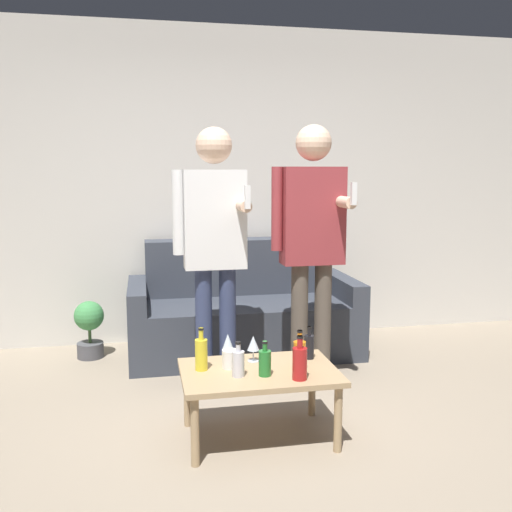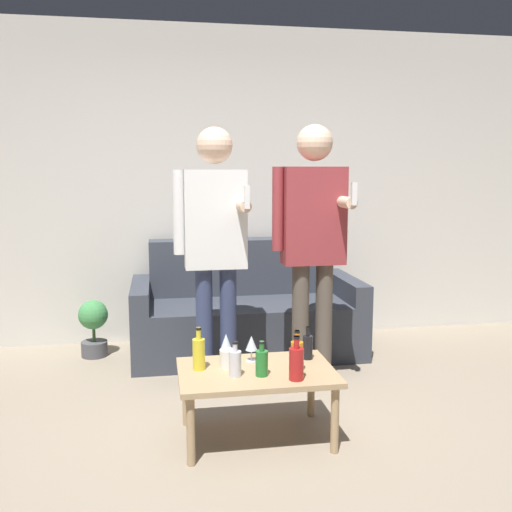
# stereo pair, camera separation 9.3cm
# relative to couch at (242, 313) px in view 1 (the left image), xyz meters

# --- Properties ---
(ground_plane) EXTENTS (16.00, 16.00, 0.00)m
(ground_plane) POSITION_rel_couch_xyz_m (-0.12, -1.87, -0.32)
(ground_plane) COLOR gray
(wall_back) EXTENTS (8.00, 0.06, 2.70)m
(wall_back) POSITION_rel_couch_xyz_m (-0.12, 0.46, 1.03)
(wall_back) COLOR silver
(wall_back) RESTS_ON ground_plane
(couch) EXTENTS (1.83, 0.86, 0.91)m
(couch) POSITION_rel_couch_xyz_m (0.00, 0.00, 0.00)
(couch) COLOR #383D47
(couch) RESTS_ON ground_plane
(coffee_table) EXTENTS (0.86, 0.57, 0.40)m
(coffee_table) POSITION_rel_couch_xyz_m (-0.18, -1.57, 0.03)
(coffee_table) COLOR tan
(coffee_table) RESTS_ON ground_plane
(bottle_orange) EXTENTS (0.07, 0.07, 0.19)m
(bottle_orange) POSITION_rel_couch_xyz_m (-0.17, -1.66, 0.15)
(bottle_orange) COLOR #23752D
(bottle_orange) RESTS_ON coffee_table
(bottle_green) EXTENTS (0.07, 0.07, 0.23)m
(bottle_green) POSITION_rel_couch_xyz_m (0.03, -1.63, 0.17)
(bottle_green) COLOR orange
(bottle_green) RESTS_ON coffee_table
(bottle_dark) EXTENTS (0.07, 0.07, 0.19)m
(bottle_dark) POSITION_rel_couch_xyz_m (-0.31, -1.64, 0.15)
(bottle_dark) COLOR silver
(bottle_dark) RESTS_ON coffee_table
(bottle_yellow) EXTENTS (0.08, 0.08, 0.24)m
(bottle_yellow) POSITION_rel_couch_xyz_m (-0.00, -1.75, 0.17)
(bottle_yellow) COLOR #B21E1E
(bottle_yellow) RESTS_ON coffee_table
(bottle_red) EXTENTS (0.06, 0.06, 0.19)m
(bottle_red) POSITION_rel_couch_xyz_m (0.14, -1.44, 0.15)
(bottle_red) COLOR black
(bottle_red) RESTS_ON coffee_table
(bottle_clear) EXTENTS (0.07, 0.07, 0.24)m
(bottle_clear) POSITION_rel_couch_xyz_m (-0.49, -1.51, 0.17)
(bottle_clear) COLOR yellow
(bottle_clear) RESTS_ON coffee_table
(wine_glass_near) EXTENTS (0.07, 0.07, 0.16)m
(wine_glass_near) POSITION_rel_couch_xyz_m (-0.33, -1.40, 0.19)
(wine_glass_near) COLOR silver
(wine_glass_near) RESTS_ON coffee_table
(wine_glass_far) EXTENTS (0.07, 0.07, 0.15)m
(wine_glass_far) POSITION_rel_couch_xyz_m (-0.18, -1.42, 0.18)
(wine_glass_far) COLOR silver
(wine_glass_far) RESTS_ON coffee_table
(cup_on_table) EXTENTS (0.09, 0.09, 0.10)m
(cup_on_table) POSITION_rel_couch_xyz_m (-0.33, -1.50, 0.13)
(cup_on_table) COLOR white
(cup_on_table) RESTS_ON coffee_table
(person_standing_left) EXTENTS (0.47, 0.44, 1.76)m
(person_standing_left) POSITION_rel_couch_xyz_m (-0.33, -0.85, 0.74)
(person_standing_left) COLOR navy
(person_standing_left) RESTS_ON ground_plane
(person_standing_right) EXTENTS (0.49, 0.45, 1.78)m
(person_standing_right) POSITION_rel_couch_xyz_m (0.32, -0.87, 0.75)
(person_standing_right) COLOR brown
(person_standing_right) RESTS_ON ground_plane
(potted_plant) EXTENTS (0.23, 0.23, 0.46)m
(potted_plant) POSITION_rel_couch_xyz_m (-1.23, 0.07, -0.06)
(potted_plant) COLOR #4C4C51
(potted_plant) RESTS_ON ground_plane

